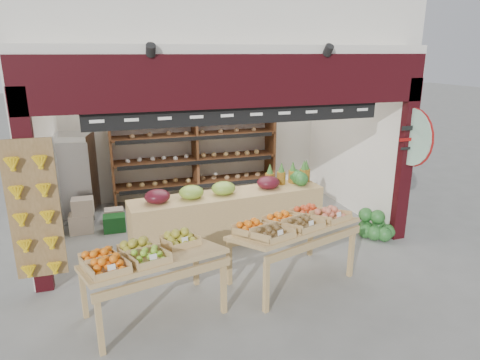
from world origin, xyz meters
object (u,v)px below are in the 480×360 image
watermelon_pile (375,227)px  refrigerator (76,178)px  mid_counter (229,214)px  display_table_left (142,257)px  back_shelving (195,140)px  cardboard_stack (96,218)px  display_table_right (292,225)px

watermelon_pile → refrigerator: bearing=154.2°
refrigerator → mid_counter: refrigerator is taller
display_table_left → watermelon_pile: 4.15m
back_shelving → mid_counter: (0.10, -2.17, -0.84)m
cardboard_stack → display_table_left: 3.00m
cardboard_stack → mid_counter: (2.12, -1.07, 0.22)m
display_table_left → display_table_right: display_table_right is taller
display_table_left → watermelon_pile: size_ratio=2.80×
watermelon_pile → mid_counter: bearing=164.8°
cardboard_stack → watermelon_pile: (4.51, -1.72, -0.05)m
cardboard_stack → display_table_right: size_ratio=0.51×
display_table_left → watermelon_pile: display_table_left is taller
refrigerator → display_table_left: refrigerator is taller
cardboard_stack → watermelon_pile: 4.83m
back_shelving → refrigerator: (-2.32, -0.49, -0.47)m
display_table_right → watermelon_pile: display_table_right is taller
back_shelving → watermelon_pile: 3.93m
display_table_right → back_shelving: bearing=98.2°
refrigerator → display_table_right: size_ratio=0.89×
mid_counter → watermelon_pile: (2.39, -0.65, -0.27)m
watermelon_pile → cardboard_stack: bearing=159.1°
refrigerator → watermelon_pile: size_ratio=2.63×
display_table_right → mid_counter: bearing=105.8°
back_shelving → cardboard_stack: 2.53m
mid_counter → watermelon_pile: 2.50m
back_shelving → refrigerator: size_ratio=2.08×
refrigerator → display_table_left: (0.87, -3.50, -0.04)m
cardboard_stack → back_shelving: bearing=28.7°
display_table_right → watermelon_pile: size_ratio=2.94×
back_shelving → refrigerator: back_shelving is taller
back_shelving → display_table_right: (0.54, -3.73, -0.47)m
back_shelving → display_table_right: 3.80m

